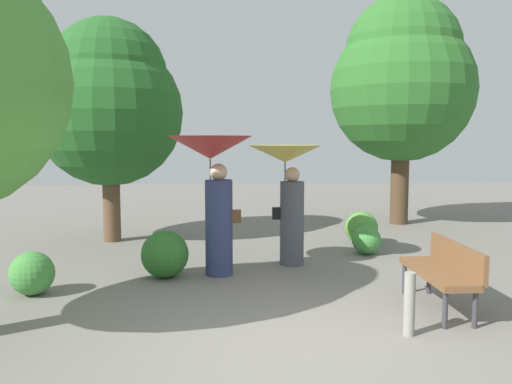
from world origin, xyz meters
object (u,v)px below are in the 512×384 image
Objects in this scene: person_right at (288,178)px; person_left at (213,173)px; tree_near_right at (402,78)px; park_bench at (444,269)px; path_marker_post at (409,304)px; tree_near_left at (109,101)px.

person_left is at bearing 120.65° from person_right.
person_left reaches higher than person_right.
person_left is at bearing -134.21° from tree_near_right.
park_bench is at bearing -104.85° from tree_near_right.
path_marker_post is (0.87, -3.33, -1.11)m from person_right.
person_right reaches higher than park_bench.
tree_near_right is (4.59, 4.72, 2.00)m from person_left.
person_left is at bearing -53.98° from tree_near_left.
park_bench reaches higher than path_marker_post.
person_right is (1.23, 0.60, -0.13)m from person_left.
tree_near_left reaches higher than park_bench.
tree_near_left is at bearing -164.87° from tree_near_right.
tree_near_left is at bearing 126.79° from path_marker_post.
tree_near_left is at bearing 40.75° from person_left.
person_left is 3.58m from park_bench.
person_right is at bearing -129.21° from tree_near_right.
person_right is at bearing -34.65° from tree_near_left.
tree_near_left reaches higher than person_left.
tree_near_right is at bearing -34.48° from person_right.
person_right is at bearing 104.72° from path_marker_post.
path_marker_post is at bearing -53.21° from tree_near_left.
person_right is 3.61m from path_marker_post.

